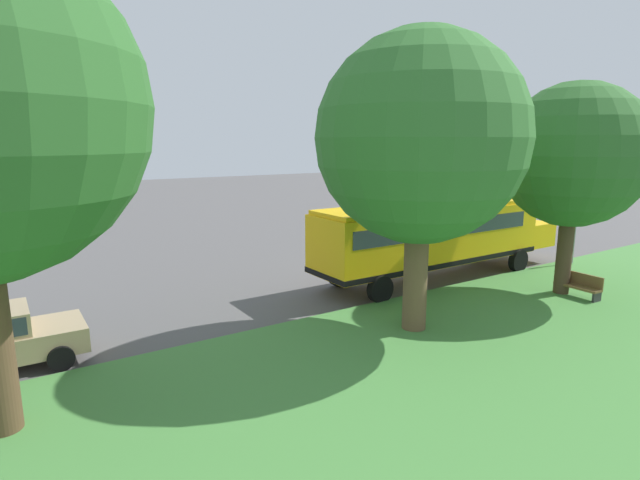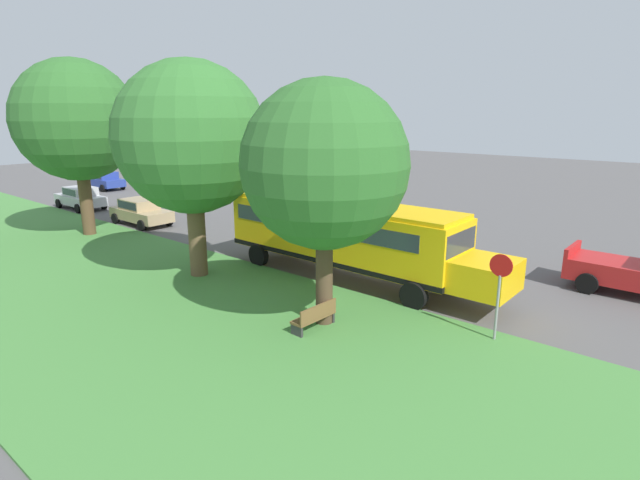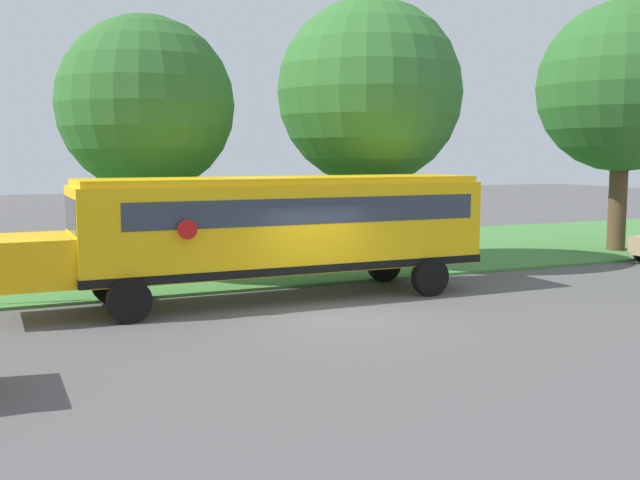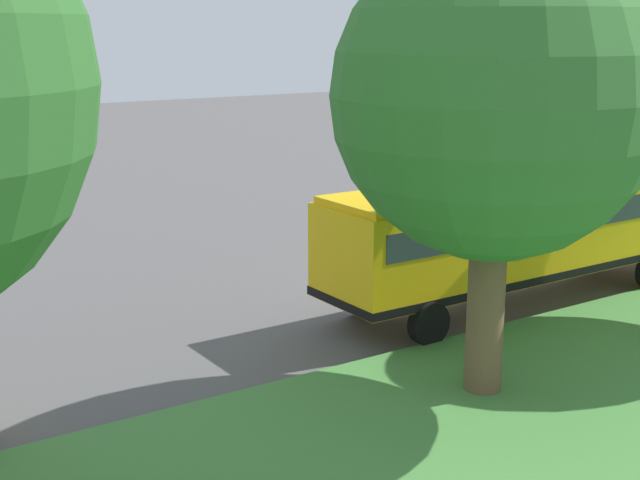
{
  "view_description": "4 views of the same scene",
  "coord_description": "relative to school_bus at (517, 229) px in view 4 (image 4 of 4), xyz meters",
  "views": [
    {
      "loc": [
        -16.99,
        14.47,
        5.64
      ],
      "look_at": [
        -1.3,
        4.18,
        1.93
      ],
      "focal_mm": 28.0,
      "sensor_mm": 36.0,
      "label": 1
    },
    {
      "loc": [
        -18.55,
        -12.53,
        6.75
      ],
      "look_at": [
        -1.78,
        1.6,
        1.06
      ],
      "focal_mm": 28.0,
      "sensor_mm": 36.0,
      "label": 2
    },
    {
      "loc": [
        15.21,
        -7.37,
        3.74
      ],
      "look_at": [
        -0.91,
        -0.09,
        1.71
      ],
      "focal_mm": 42.0,
      "sensor_mm": 36.0,
      "label": 3
    },
    {
      "loc": [
        -18.22,
        15.84,
        6.99
      ],
      "look_at": [
        -0.44,
        3.93,
        1.78
      ],
      "focal_mm": 50.0,
      "sensor_mm": 36.0,
      "label": 4
    }
  ],
  "objects": [
    {
      "name": "ground_plane",
      "position": [
        2.71,
        0.6,
        -1.92
      ],
      "size": [
        120.0,
        120.0,
        0.0
      ],
      "primitive_type": "plane",
      "color": "#565454"
    },
    {
      "name": "school_bus",
      "position": [
        0.0,
        0.0,
        0.0
      ],
      "size": [
        2.84,
        12.42,
        3.16
      ],
      "color": "yellow",
      "rests_on": "ground"
    },
    {
      "name": "pickup_truck",
      "position": [
        5.41,
        -10.21,
        -0.85
      ],
      "size": [
        2.28,
        5.4,
        2.1
      ],
      "color": "#B21E1E",
      "rests_on": "ground"
    },
    {
      "name": "oak_tree_roadside_mid",
      "position": [
        -3.91,
        4.93,
        3.79
      ],
      "size": [
        6.01,
        6.01,
        8.74
      ],
      "color": "brown",
      "rests_on": "ground"
    }
  ]
}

